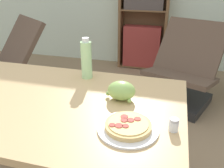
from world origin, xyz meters
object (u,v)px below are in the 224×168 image
drink_bottle (86,59)px  lounge_chair_near (10,72)px  pizza_on_plate (128,127)px  bookshelf (144,15)px  salt_shaker (174,125)px  lounge_chair_far (181,79)px  grape_bunch (121,91)px

drink_bottle → lounge_chair_near: size_ratio=0.24×
pizza_on_plate → bookshelf: 2.73m
pizza_on_plate → drink_bottle: drink_bottle is taller
drink_bottle → bookshelf: bearing=89.4°
salt_shaker → lounge_chair_far: (0.09, 1.67, -0.50)m
salt_shaker → pizza_on_plate: bearing=-166.6°
drink_bottle → pizza_on_plate: bearing=-52.8°
lounge_chair_far → bookshelf: 1.26m
salt_shaker → lounge_chair_near: bearing=144.3°
pizza_on_plate → bookshelf: bearing=96.9°
salt_shaker → lounge_chair_far: size_ratio=0.06×
lounge_chair_near → lounge_chair_far: bearing=46.0°
pizza_on_plate → salt_shaker: bearing=13.4°
pizza_on_plate → lounge_chair_far: size_ratio=0.26×
pizza_on_plate → lounge_chair_far: (0.27, 1.71, -0.49)m
pizza_on_plate → grape_bunch: 0.26m
pizza_on_plate → lounge_chair_near: 2.23m
grape_bunch → drink_bottle: 0.35m
drink_bottle → lounge_chair_near: (-1.33, 0.92, -0.59)m
drink_bottle → salt_shaker: size_ratio=4.44×
pizza_on_plate → grape_bunch: size_ratio=1.65×
drink_bottle → salt_shaker: drink_bottle is taller
grape_bunch → bookshelf: size_ratio=0.09×
drink_bottle → lounge_chair_near: 1.72m
grape_bunch → lounge_chair_far: bearing=76.5°
lounge_chair_near → bookshelf: bookshelf is taller
salt_shaker → lounge_chair_far: lounge_chair_far is taller
pizza_on_plate → drink_bottle: size_ratio=1.02×
pizza_on_plate → drink_bottle: 0.59m
pizza_on_plate → bookshelf: (-0.33, 2.71, 0.01)m
grape_bunch → lounge_chair_far: lounge_chair_far is taller
salt_shaker → bookshelf: size_ratio=0.03×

